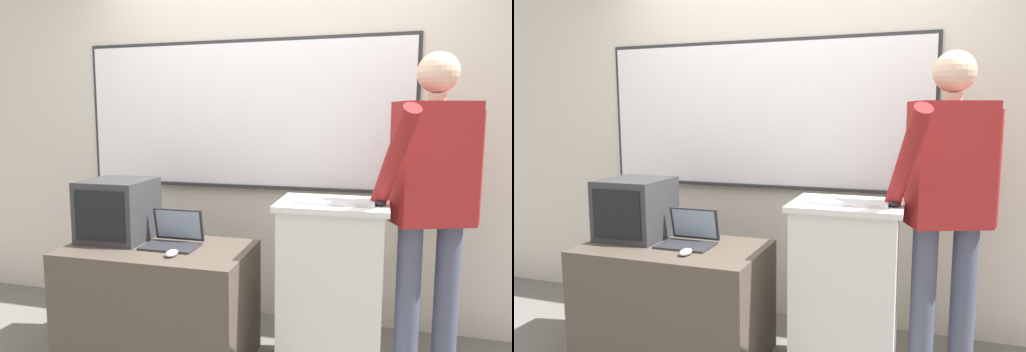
% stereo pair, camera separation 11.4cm
% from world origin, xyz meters
% --- Properties ---
extents(back_wall, '(6.40, 0.17, 2.75)m').
position_xyz_m(back_wall, '(-0.01, 1.17, 1.38)').
color(back_wall, beige).
rests_on(back_wall, ground_plane).
extents(lectern_podium, '(0.59, 0.46, 0.97)m').
position_xyz_m(lectern_podium, '(0.47, 0.48, 0.49)').
color(lectern_podium, silver).
rests_on(lectern_podium, ground_plane).
extents(side_desk, '(1.07, 0.61, 0.69)m').
position_xyz_m(side_desk, '(-0.51, 0.35, 0.34)').
color(side_desk, '#4C4238').
rests_on(side_desk, ground_plane).
extents(person_presenter, '(0.58, 0.66, 1.76)m').
position_xyz_m(person_presenter, '(0.98, 0.56, 1.02)').
color(person_presenter, '#474C60').
rests_on(person_presenter, ground_plane).
extents(laptop, '(0.32, 0.25, 0.21)m').
position_xyz_m(laptop, '(-0.44, 0.41, 0.74)').
color(laptop, '#28282D').
rests_on(laptop, side_desk).
extents(wireless_keyboard, '(0.42, 0.14, 0.02)m').
position_xyz_m(wireless_keyboard, '(0.48, 0.42, 0.98)').
color(wireless_keyboard, silver).
rests_on(wireless_keyboard, lectern_podium).
extents(computer_mouse_by_laptop, '(0.06, 0.10, 0.03)m').
position_xyz_m(computer_mouse_by_laptop, '(-0.36, 0.20, 0.70)').
color(computer_mouse_by_laptop, '#BCBCC1').
rests_on(computer_mouse_by_laptop, side_desk).
extents(computer_mouse_by_keyboard, '(0.06, 0.10, 0.03)m').
position_xyz_m(computer_mouse_by_keyboard, '(0.72, 0.44, 0.99)').
color(computer_mouse_by_keyboard, black).
rests_on(computer_mouse_by_keyboard, lectern_podium).
extents(crt_monitor, '(0.39, 0.39, 0.37)m').
position_xyz_m(crt_monitor, '(-0.82, 0.44, 0.87)').
color(crt_monitor, '#333335').
rests_on(crt_monitor, side_desk).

